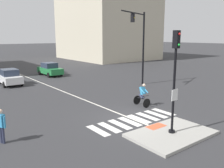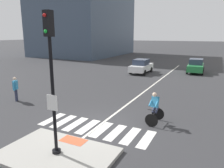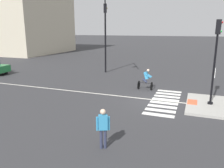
# 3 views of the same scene
# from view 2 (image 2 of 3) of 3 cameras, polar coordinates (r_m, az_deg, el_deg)

# --- Properties ---
(ground_plane) EXTENTS (300.00, 300.00, 0.00)m
(ground_plane) POSITION_cam_2_polar(r_m,az_deg,el_deg) (11.01, -3.90, -10.99)
(ground_plane) COLOR #333335
(traffic_island) EXTENTS (4.25, 2.80, 0.15)m
(traffic_island) POSITION_cam_2_polar(r_m,az_deg,el_deg) (8.77, -14.33, -17.50)
(traffic_island) COLOR #A3A099
(traffic_island) RESTS_ON ground
(tactile_pad_front) EXTENTS (1.10, 0.60, 0.01)m
(tactile_pad_front) POSITION_cam_2_polar(r_m,az_deg,el_deg) (9.45, -10.13, -14.40)
(tactile_pad_front) COLOR #DB5B38
(tactile_pad_front) RESTS_ON traffic_island
(signal_pole) EXTENTS (0.44, 0.38, 5.08)m
(signal_pole) POSITION_cam_2_polar(r_m,az_deg,el_deg) (7.69, -15.65, 3.02)
(signal_pole) COLOR black
(signal_pole) RESTS_ON traffic_island
(crosswalk_stripe_a) EXTENTS (0.44, 1.80, 0.01)m
(crosswalk_stripe_a) POSITION_cam_2_polar(r_m,az_deg,el_deg) (12.26, -15.39, -8.87)
(crosswalk_stripe_a) COLOR silver
(crosswalk_stripe_a) RESTS_ON ground
(crosswalk_stripe_b) EXTENTS (0.44, 1.80, 0.01)m
(crosswalk_stripe_b) POSITION_cam_2_polar(r_m,az_deg,el_deg) (11.80, -12.60, -9.58)
(crosswalk_stripe_b) COLOR silver
(crosswalk_stripe_b) RESTS_ON ground
(crosswalk_stripe_c) EXTENTS (0.44, 1.80, 0.01)m
(crosswalk_stripe_c) POSITION_cam_2_polar(r_m,az_deg,el_deg) (11.38, -9.58, -10.32)
(crosswalk_stripe_c) COLOR silver
(crosswalk_stripe_c) RESTS_ON ground
(crosswalk_stripe_d) EXTENTS (0.44, 1.80, 0.01)m
(crosswalk_stripe_d) POSITION_cam_2_polar(r_m,az_deg,el_deg) (10.99, -6.33, -11.08)
(crosswalk_stripe_d) COLOR silver
(crosswalk_stripe_d) RESTS_ON ground
(crosswalk_stripe_e) EXTENTS (0.44, 1.80, 0.01)m
(crosswalk_stripe_e) POSITION_cam_2_polar(r_m,az_deg,el_deg) (10.63, -2.82, -11.86)
(crosswalk_stripe_e) COLOR silver
(crosswalk_stripe_e) RESTS_ON ground
(crosswalk_stripe_f) EXTENTS (0.44, 1.80, 0.01)m
(crosswalk_stripe_f) POSITION_cam_2_polar(r_m,az_deg,el_deg) (10.32, 0.93, -12.64)
(crosswalk_stripe_f) COLOR silver
(crosswalk_stripe_f) RESTS_ON ground
(crosswalk_stripe_g) EXTENTS (0.44, 1.80, 0.01)m
(crosswalk_stripe_g) POSITION_cam_2_polar(r_m,az_deg,el_deg) (10.06, 4.92, -13.40)
(crosswalk_stripe_g) COLOR silver
(crosswalk_stripe_g) RESTS_ON ground
(crosswalk_stripe_h) EXTENTS (0.44, 1.80, 0.01)m
(crosswalk_stripe_h) POSITION_cam_2_polar(r_m,az_deg,el_deg) (9.85, 9.13, -14.14)
(crosswalk_stripe_h) COLOR silver
(crosswalk_stripe_h) RESTS_ON ground
(lane_centre_line) EXTENTS (0.14, 28.00, 0.01)m
(lane_centre_line) POSITION_cam_2_polar(r_m,az_deg,el_deg) (19.87, 10.75, -0.26)
(lane_centre_line) COLOR silver
(lane_centre_line) RESTS_ON ground
(building_corner_right) EXTENTS (16.07, 20.76, 18.16)m
(building_corner_right) POSITION_cam_2_polar(r_m,az_deg,el_deg) (49.84, -7.35, 18.17)
(building_corner_right) COLOR #3D4C60
(building_corner_right) RESTS_ON ground
(car_white_westbound_distant) EXTENTS (1.87, 4.11, 1.64)m
(car_white_westbound_distant) POSITION_cam_2_polar(r_m,az_deg,el_deg) (25.74, 7.71, 4.66)
(car_white_westbound_distant) COLOR white
(car_white_westbound_distant) RESTS_ON ground
(car_green_eastbound_distant) EXTENTS (1.97, 4.17, 1.64)m
(car_green_eastbound_distant) POSITION_cam_2_polar(r_m,az_deg,el_deg) (27.58, 21.17, 4.45)
(car_green_eastbound_distant) COLOR #237A3D
(car_green_eastbound_distant) RESTS_ON ground
(cyclist) EXTENTS (0.73, 1.13, 1.68)m
(cyclist) POSITION_cam_2_polar(r_m,az_deg,el_deg) (11.18, 11.21, -6.04)
(cyclist) COLOR black
(cyclist) RESTS_ON ground
(pedestrian_at_curb_left) EXTENTS (0.35, 0.51, 1.67)m
(pedestrian_at_curb_left) POSITION_cam_2_polar(r_m,az_deg,el_deg) (16.04, -24.07, -0.74)
(pedestrian_at_curb_left) COLOR #2D334C
(pedestrian_at_curb_left) RESTS_ON ground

